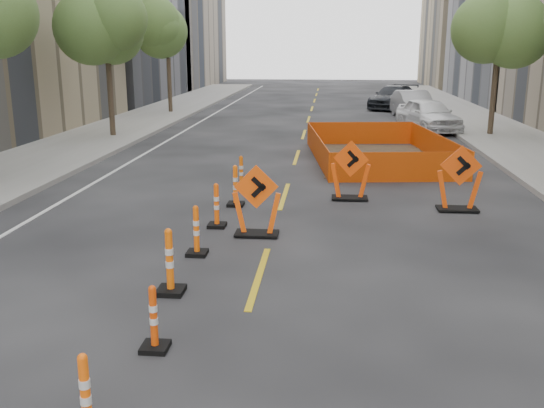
# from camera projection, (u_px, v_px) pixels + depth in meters

# --- Properties ---
(ground_plane) EXTENTS (140.00, 140.00, 0.00)m
(ground_plane) POSITION_uv_depth(u_px,v_px,m) (218.00, 405.00, 6.92)
(ground_plane) COLOR black
(sidewalk_left) EXTENTS (4.00, 90.00, 0.15)m
(sidewalk_left) POSITION_uv_depth(u_px,v_px,m) (8.00, 172.00, 19.29)
(sidewalk_left) COLOR gray
(sidewalk_left) RESTS_ON ground
(bld_left_d) EXTENTS (12.00, 16.00, 14.00)m
(bld_left_d) POSITION_uv_depth(u_px,v_px,m) (84.00, 4.00, 44.47)
(bld_left_d) COLOR #4C4C51
(bld_left_d) RESTS_ON ground
(bld_right_e) EXTENTS (12.00, 14.00, 16.00)m
(bld_right_e) POSITION_uv_depth(u_px,v_px,m) (493.00, 4.00, 59.78)
(bld_right_e) COLOR tan
(bld_right_e) RESTS_ON ground
(tree_l_c) EXTENTS (2.80, 2.80, 5.95)m
(tree_l_c) POSITION_uv_depth(u_px,v_px,m) (106.00, 33.00, 25.82)
(tree_l_c) COLOR #382B1E
(tree_l_c) RESTS_ON ground
(tree_l_d) EXTENTS (2.80, 2.80, 5.95)m
(tree_l_d) POSITION_uv_depth(u_px,v_px,m) (168.00, 36.00, 35.45)
(tree_l_d) COLOR #382B1E
(tree_l_d) RESTS_ON ground
(tree_r_c) EXTENTS (2.80, 2.80, 5.95)m
(tree_r_c) POSITION_uv_depth(u_px,v_px,m) (499.00, 33.00, 26.20)
(tree_r_c) COLOR #382B1E
(tree_r_c) RESTS_ON ground
(channelizer_2) EXTENTS (0.38, 0.38, 0.97)m
(channelizer_2) POSITION_uv_depth(u_px,v_px,m) (86.00, 396.00, 6.23)
(channelizer_2) COLOR #FF5D0A
(channelizer_2) RESTS_ON ground
(channelizer_3) EXTENTS (0.37, 0.37, 0.93)m
(channelizer_3) POSITION_uv_depth(u_px,v_px,m) (154.00, 318.00, 8.07)
(channelizer_3) COLOR #DD4209
(channelizer_3) RESTS_ON ground
(channelizer_4) EXTENTS (0.44, 0.44, 1.12)m
(channelizer_4) POSITION_uv_depth(u_px,v_px,m) (170.00, 261.00, 9.91)
(channelizer_4) COLOR #F05E0A
(channelizer_4) RESTS_ON ground
(channelizer_5) EXTENTS (0.40, 0.40, 1.00)m
(channelizer_5) POSITION_uv_depth(u_px,v_px,m) (196.00, 230.00, 11.77)
(channelizer_5) COLOR #FA5E0A
(channelizer_5) RESTS_ON ground
(channelizer_6) EXTENTS (0.40, 0.40, 1.02)m
(channelizer_6) POSITION_uv_depth(u_px,v_px,m) (217.00, 205.00, 13.60)
(channelizer_6) COLOR #F4550A
(channelizer_6) RESTS_ON ground
(channelizer_7) EXTENTS (0.42, 0.42, 1.06)m
(channelizer_7) POSITION_uv_depth(u_px,v_px,m) (235.00, 186.00, 15.43)
(channelizer_7) COLOR #FF610A
(channelizer_7) RESTS_ON ground
(channelizer_8) EXTENTS (0.38, 0.38, 0.96)m
(channelizer_8) POSITION_uv_depth(u_px,v_px,m) (241.00, 172.00, 17.30)
(channelizer_8) COLOR #D85609
(channelizer_8) RESTS_ON ground
(chevron_sign_left) EXTENTS (1.12, 0.76, 1.56)m
(chevron_sign_left) POSITION_uv_depth(u_px,v_px,m) (257.00, 201.00, 12.91)
(chevron_sign_left) COLOR #FF510A
(chevron_sign_left) RESTS_ON ground
(chevron_sign_center) EXTENTS (1.21, 0.94, 1.59)m
(chevron_sign_center) POSITION_uv_depth(u_px,v_px,m) (351.00, 170.00, 15.98)
(chevron_sign_center) COLOR #F4470A
(chevron_sign_center) RESTS_ON ground
(chevron_sign_right) EXTENTS (1.14, 0.73, 1.65)m
(chevron_sign_right) POSITION_uv_depth(u_px,v_px,m) (460.00, 178.00, 14.87)
(chevron_sign_right) COLOR #E24209
(chevron_sign_right) RESTS_ON ground
(safety_fence) EXTENTS (5.19, 7.83, 0.92)m
(safety_fence) POSITION_uv_depth(u_px,v_px,m) (377.00, 147.00, 21.69)
(safety_fence) COLOR #D9490B
(safety_fence) RESTS_ON ground
(parked_car_near) EXTENTS (3.01, 4.94, 1.57)m
(parked_car_near) POSITION_uv_depth(u_px,v_px,m) (428.00, 115.00, 29.03)
(parked_car_near) COLOR white
(parked_car_near) RESTS_ON ground
(parked_car_mid) EXTENTS (2.21, 4.86, 1.55)m
(parked_car_mid) POSITION_uv_depth(u_px,v_px,m) (413.00, 105.00, 34.10)
(parked_car_mid) COLOR #9C9CA1
(parked_car_mid) RESTS_ON ground
(parked_car_far) EXTENTS (4.03, 5.54, 1.49)m
(parked_car_far) POSITION_uv_depth(u_px,v_px,m) (393.00, 97.00, 39.47)
(parked_car_far) COLOR black
(parked_car_far) RESTS_ON ground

